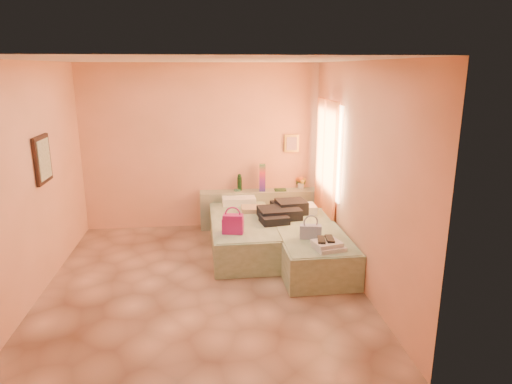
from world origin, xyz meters
TOP-DOWN VIEW (x-y plane):
  - ground at (0.00, 0.00)m, footprint 4.50×4.50m
  - room_walls at (0.21, 0.57)m, footprint 4.02×4.51m
  - headboard_ledge at (0.98, 2.10)m, footprint 2.05×0.30m
  - bed_left at (0.60, 1.05)m, footprint 0.94×2.02m
  - bed_right at (1.50, 0.48)m, footprint 0.94×2.02m
  - water_bottle at (0.64, 2.15)m, footprint 0.10×0.10m
  - rainbow_box at (1.03, 2.08)m, footprint 0.11×0.11m
  - small_dish at (0.59, 2.12)m, footprint 0.13×0.13m
  - green_book at (1.34, 2.06)m, footprint 0.20×0.15m
  - flower_vase at (1.72, 2.18)m, footprint 0.23×0.23m
  - magenta_handbag at (0.42, 0.46)m, footprint 0.31×0.21m
  - khaki_garment at (0.81, 1.43)m, footprint 0.40×0.32m
  - clothes_pile at (1.22, 1.04)m, footprint 0.81×0.81m
  - blue_handbag at (1.44, 0.14)m, footprint 0.30×0.17m
  - towel_stack at (1.59, -0.26)m, footprint 0.41×0.37m
  - sandal_pair at (1.56, -0.21)m, footprint 0.23×0.28m

SIDE VIEW (x-z plane):
  - ground at x=0.00m, z-range 0.00..0.00m
  - bed_left at x=0.60m, z-range 0.00..0.50m
  - bed_right at x=1.50m, z-range 0.00..0.50m
  - headboard_ledge at x=0.98m, z-range 0.00..0.65m
  - khaki_garment at x=0.81m, z-range 0.50..0.57m
  - towel_stack at x=1.59m, z-range 0.50..0.60m
  - blue_handbag at x=1.44m, z-range 0.50..0.68m
  - clothes_pile at x=1.22m, z-range 0.50..0.70m
  - sandal_pair at x=1.56m, z-range 0.60..0.63m
  - magenta_handbag at x=0.42m, z-range 0.50..0.77m
  - small_dish at x=0.59m, z-range 0.65..0.68m
  - green_book at x=1.34m, z-range 0.65..0.68m
  - flower_vase at x=1.72m, z-range 0.65..0.90m
  - water_bottle at x=0.64m, z-range 0.65..0.93m
  - rainbow_box at x=1.03m, z-range 0.65..1.12m
  - room_walls at x=0.21m, z-range 0.38..3.19m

